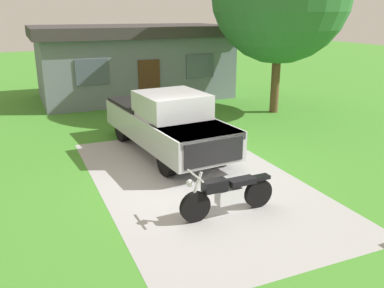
# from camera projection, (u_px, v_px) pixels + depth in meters

# --- Properties ---
(ground_plane) EXTENTS (80.00, 80.00, 0.00)m
(ground_plane) POSITION_uv_depth(u_px,v_px,m) (197.00, 181.00, 10.53)
(ground_plane) COLOR #428A2C
(driveway_pad) EXTENTS (4.91, 8.53, 0.01)m
(driveway_pad) POSITION_uv_depth(u_px,v_px,m) (197.00, 181.00, 10.53)
(driveway_pad) COLOR #A2A2A2
(driveway_pad) RESTS_ON ground
(motorcycle) EXTENTS (2.21, 0.70, 1.09)m
(motorcycle) POSITION_uv_depth(u_px,v_px,m) (227.00, 194.00, 8.66)
(motorcycle) COLOR black
(motorcycle) RESTS_ON ground
(pickup_truck) EXTENTS (2.51, 5.78, 1.90)m
(pickup_truck) POSITION_uv_depth(u_px,v_px,m) (166.00, 121.00, 12.54)
(pickup_truck) COLOR black
(pickup_truck) RESTS_ON ground
(neighbor_house) EXTENTS (9.60, 5.60, 3.50)m
(neighbor_house) POSITION_uv_depth(u_px,v_px,m) (134.00, 61.00, 20.51)
(neighbor_house) COLOR slate
(neighbor_house) RESTS_ON ground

